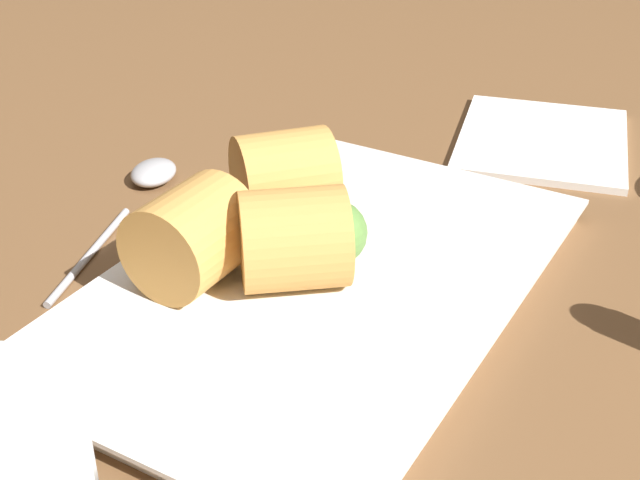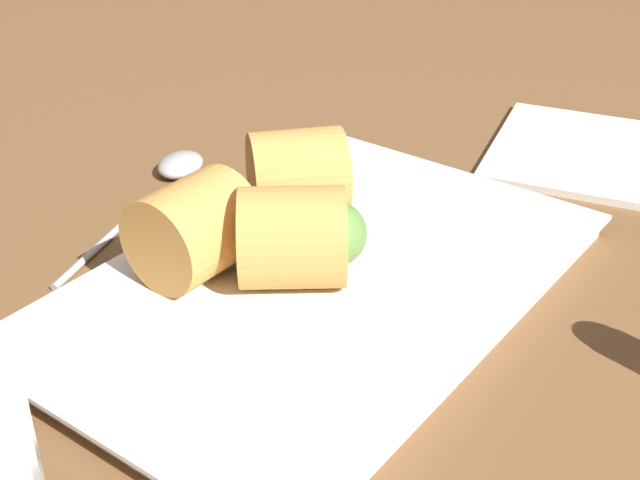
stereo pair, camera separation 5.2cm
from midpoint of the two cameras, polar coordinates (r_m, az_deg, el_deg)
The scene contains 7 objects.
table_surface at distance 55.13cm, azimuth -5.77°, elevation -4.50°, with size 180.00×140.00×2.00cm.
serving_plate at distance 53.98cm, azimuth -2.76°, elevation -2.95°, with size 35.29×22.78×1.50cm.
roll_front_left at distance 51.69cm, azimuth -3.82°, elevation 0.24°, with size 8.50×8.52×5.98cm.
roll_front_right at distance 58.65cm, azimuth -4.41°, elevation 4.11°, with size 8.55×8.54×5.98cm.
roll_back_left at distance 52.64cm, azimuth -10.73°, elevation 0.33°, with size 7.22×6.09×5.98cm.
spoon at distance 67.89cm, azimuth -13.22°, elevation 3.61°, with size 19.08×7.76×1.47cm.
napkin at distance 75.38cm, azimuth 12.14°, elevation 6.21°, with size 18.52×16.81×0.60cm.
Camera 1 is at (37.48, 25.16, 32.52)cm, focal length 50.00 mm.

